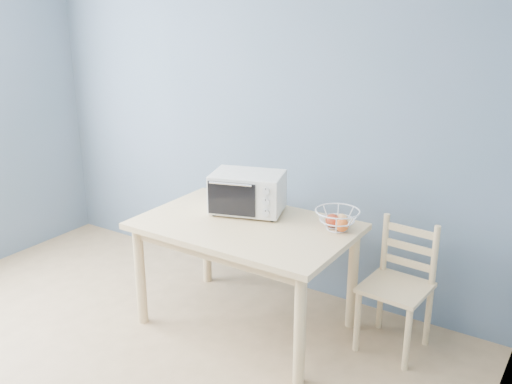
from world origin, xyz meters
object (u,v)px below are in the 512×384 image
Objects in this scene: dining_table at (246,238)px; fruit_basket at (338,220)px; dining_chair at (398,288)px; toaster_oven at (245,192)px.

fruit_basket reaches higher than dining_table.
dining_table is 1.03m from dining_chair.
toaster_oven is at bearing 124.69° from dining_table.
fruit_basket is at bearing -12.66° from toaster_oven.
toaster_oven reaches higher than fruit_basket.
fruit_basket is (0.55, 0.24, 0.17)m from dining_table.
fruit_basket is 0.58m from dining_chair.
dining_chair is at bearing 11.10° from fruit_basket.
dining_table is 0.33m from toaster_oven.
dining_chair reaches higher than dining_table.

